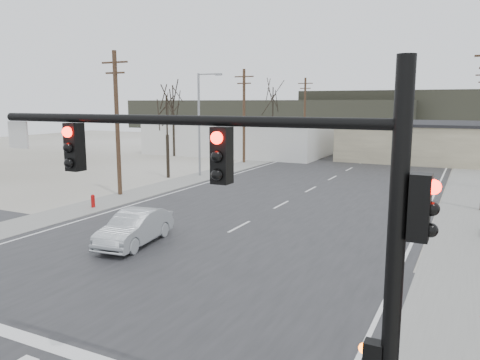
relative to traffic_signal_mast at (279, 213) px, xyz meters
The scene contains 20 objects.
ground 11.07m from the traffic_signal_mast, 141.84° to the left, with size 140.00×140.00×0.00m, color white.
main_road 23.10m from the traffic_signal_mast, 110.42° to the left, with size 18.00×110.00×0.05m, color #252527.
cross_road 11.07m from the traffic_signal_mast, 141.84° to the left, with size 90.00×10.00×0.04m, color #252527.
sidewalk_left 32.41m from the traffic_signal_mast, 125.21° to the left, with size 3.00×90.00×0.06m, color gray.
sidewalk_right 26.75m from the traffic_signal_mast, 84.10° to the left, with size 3.00×90.00×0.06m, color gray.
traffic_signal_mast is the anchor object (origin of this frame).
fire_hydrant 23.39m from the traffic_signal_mast, 141.87° to the left, with size 0.24×0.24×0.87m.
building_left_far 52.07m from the traffic_signal_mast, 117.34° to the left, with size 22.30×12.30×4.50m.
building_right_far 50.31m from the traffic_signal_mast, 87.60° to the left, with size 26.30×14.30×4.30m.
upole_left_b 26.60m from the traffic_signal_mast, 136.81° to the left, with size 2.20×0.30×10.00m.
upole_left_c 42.85m from the traffic_signal_mast, 116.91° to the left, with size 2.20×0.30×10.00m.
upole_left_d 61.35m from the traffic_signal_mast, 108.43° to the left, with size 2.20×0.30×10.00m.
streetlight_main 33.84m from the traffic_signal_mast, 123.54° to the left, with size 2.40×0.25×9.00m.
tree_left_near 33.52m from the traffic_signal_mast, 128.57° to the left, with size 3.30×3.30×7.35m.
tree_left_far 56.63m from the traffic_signal_mast, 112.75° to the left, with size 3.96×3.96×8.82m.
tree_left_mid 50.12m from the traffic_signal_mast, 126.63° to the left, with size 3.96×3.96×8.82m.
hill_left 107.17m from the traffic_signal_mast, 113.59° to the left, with size 70.00×18.00×7.00m, color #333026.
sedan_crossing 14.82m from the traffic_signal_mast, 139.22° to the left, with size 1.64×4.69×1.55m, color #9DA2A7.
car_far_a 49.32m from the traffic_signal_mast, 92.17° to the left, with size 1.96×4.82×1.40m, color black.
car_far_b 68.16m from the traffic_signal_mast, 96.17° to the left, with size 1.51×3.76×1.28m, color black.
Camera 1 is at (10.74, -13.35, 6.52)m, focal length 35.00 mm.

